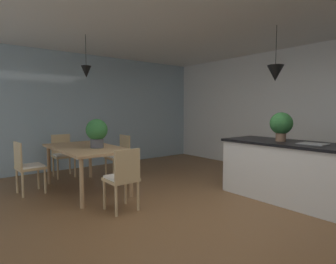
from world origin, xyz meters
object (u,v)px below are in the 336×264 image
dining_table (86,151)px  potted_plant_on_table (97,132)px  chair_kitchen_end (123,177)px  potted_plant_on_island (281,124)px  chair_far_left (119,155)px  kitchen_island (301,173)px  chair_window_end (63,154)px  chair_near_left (27,166)px

dining_table → potted_plant_on_table: potted_plant_on_table is taller
chair_kitchen_end → potted_plant_on_table: 1.18m
potted_plant_on_island → chair_far_left: bearing=-152.9°
dining_table → kitchen_island: bearing=40.3°
chair_far_left → chair_window_end: 1.21m
chair_window_end → potted_plant_on_table: bearing=3.8°
chair_near_left → potted_plant_on_table: size_ratio=1.80×
chair_kitchen_end → potted_plant_on_island: 2.55m
kitchen_island → potted_plant_on_table: (-2.40, -2.13, 0.57)m
chair_window_end → potted_plant_on_island: 4.25m
chair_kitchen_end → potted_plant_on_table: bearing=174.6°
chair_kitchen_end → potted_plant_on_island: (1.03, 2.23, 0.69)m
chair_window_end → potted_plant_on_table: size_ratio=1.80×
chair_far_left → chair_near_left: size_ratio=1.00×
dining_table → chair_far_left: bearing=115.2°
potted_plant_on_island → chair_kitchen_end: bearing=-114.8°
potted_plant_on_island → potted_plant_on_table: bearing=-134.2°
kitchen_island → potted_plant_on_island: 0.78m
chair_kitchen_end → chair_near_left: 1.87m
chair_far_left → chair_kitchen_end: (1.66, -0.85, 0.00)m
kitchen_island → potted_plant_on_island: bearing=180.0°
chair_near_left → potted_plant_on_island: potted_plant_on_island is taller
chair_kitchen_end → kitchen_island: (1.36, 2.23, -0.01)m
chair_far_left → potted_plant_on_table: 1.13m
chair_far_left → chair_window_end: (-0.86, -0.85, 0.00)m
potted_plant_on_island → chair_near_left: bearing=-131.1°
chair_far_left → potted_plant_on_island: (2.69, 1.38, 0.69)m
kitchen_island → potted_plant_on_table: potted_plant_on_table is taller
chair_far_left → potted_plant_on_island: bearing=27.1°
dining_table → chair_near_left: chair_near_left is taller
chair_window_end → chair_near_left: (0.86, -0.85, 0.00)m
chair_far_left → kitchen_island: bearing=24.4°
chair_far_left → potted_plant_on_island: size_ratio=1.93×
chair_kitchen_end → kitchen_island: kitchen_island is taller
chair_far_left → chair_kitchen_end: bearing=-27.1°
chair_kitchen_end → potted_plant_on_table: (-1.04, 0.10, 0.55)m
dining_table → potted_plant_on_island: 3.23m
potted_plant_on_table → dining_table: bearing=-156.2°
chair_far_left → chair_window_end: same height
potted_plant_on_table → chair_kitchen_end: bearing=-5.4°
chair_far_left → potted_plant_on_island: 3.10m
chair_far_left → potted_plant_on_table: bearing=-50.3°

